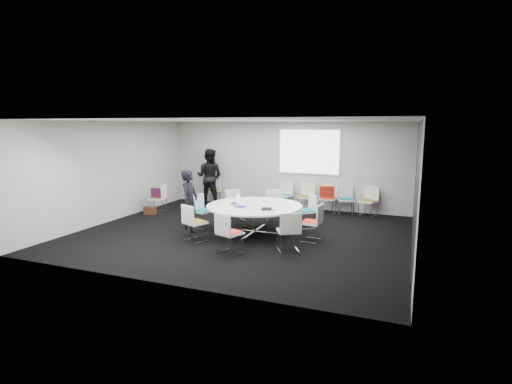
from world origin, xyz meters
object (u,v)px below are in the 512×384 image
(chair_back_b, at_px, (306,202))
(laptop, at_px, (236,203))
(chair_ring_e, at_px, (203,217))
(chair_ring_b, at_px, (306,217))
(chair_back_c, at_px, (328,204))
(chair_spare_left, at_px, (158,204))
(person_back, at_px, (209,177))
(maroon_bag, at_px, (157,193))
(cup, at_px, (265,201))
(chair_back_e, at_px, (368,207))
(chair_ring_d, at_px, (236,211))
(chair_person_back, at_px, (212,196))
(chair_ring_h, at_px, (289,239))
(chair_back_a, at_px, (284,201))
(chair_ring_g, at_px, (230,241))
(person_main, at_px, (190,202))
(brown_bag, at_px, (150,211))
(chair_ring_a, at_px, (312,230))
(chair_back_d, at_px, (346,205))
(conference_table, at_px, (254,212))
(chair_ring_c, at_px, (274,212))
(chair_ring_f, at_px, (195,230))

(chair_back_b, bearing_deg, laptop, 71.28)
(chair_ring_e, bearing_deg, chair_ring_b, 127.12)
(chair_back_c, distance_m, chair_spare_left, 5.28)
(person_back, height_order, maroon_bag, person_back)
(person_back, bearing_deg, chair_ring_b, 149.16)
(cup, relative_size, maroon_bag, 0.22)
(chair_back_e, bearing_deg, chair_ring_d, 51.21)
(chair_spare_left, relative_size, chair_person_back, 1.00)
(chair_ring_h, relative_size, chair_back_b, 1.00)
(chair_back_a, height_order, chair_back_e, same)
(chair_ring_b, relative_size, chair_ring_d, 1.00)
(chair_ring_e, relative_size, chair_ring_g, 1.00)
(chair_ring_e, bearing_deg, chair_ring_g, 58.25)
(cup, bearing_deg, chair_ring_d, 148.65)
(person_main, bearing_deg, brown_bag, 51.23)
(chair_back_e, bearing_deg, chair_ring_g, 84.65)
(chair_back_b, bearing_deg, brown_bag, 27.31)
(chair_ring_h, bearing_deg, cup, 97.03)
(chair_ring_d, relative_size, maroon_bag, 2.20)
(chair_ring_a, bearing_deg, brown_bag, 84.67)
(chair_ring_d, height_order, cup, chair_ring_d)
(chair_ring_g, bearing_deg, maroon_bag, 164.22)
(cup, xyz_separation_m, brown_bag, (-3.89, 0.45, -0.66))
(chair_ring_a, distance_m, chair_back_d, 3.23)
(laptop, bearing_deg, chair_person_back, 33.69)
(conference_table, height_order, chair_back_c, chair_back_c)
(chair_ring_g, xyz_separation_m, cup, (0.03, 2.06, 0.50))
(chair_spare_left, bearing_deg, chair_ring_b, -106.68)
(chair_ring_b, bearing_deg, chair_back_d, -60.78)
(chair_ring_e, distance_m, chair_back_b, 3.66)
(chair_back_a, xyz_separation_m, chair_back_e, (2.64, -0.01, 0.00))
(person_main, bearing_deg, maroon_bag, 44.87)
(chair_ring_c, height_order, brown_bag, chair_ring_c)
(laptop, bearing_deg, maroon_bag, 66.47)
(conference_table, bearing_deg, maroon_bag, 162.06)
(chair_ring_c, bearing_deg, chair_person_back, -46.88)
(chair_ring_d, xyz_separation_m, chair_back_a, (0.79, 2.02, 0.00))
(chair_ring_f, xyz_separation_m, chair_ring_g, (1.15, -0.54, 0.00))
(conference_table, bearing_deg, cup, 73.71)
(chair_ring_f, xyz_separation_m, chair_back_c, (2.28, 4.22, 0.00))
(chair_ring_c, xyz_separation_m, chair_ring_h, (1.18, -2.46, 0.00))
(chair_ring_g, relative_size, chair_back_e, 1.00)
(chair_spare_left, height_order, maroon_bag, chair_spare_left)
(chair_ring_d, height_order, chair_back_a, same)
(chair_ring_a, relative_size, chair_ring_f, 1.00)
(conference_table, xyz_separation_m, person_main, (-1.48, -0.61, 0.25))
(brown_bag, bearing_deg, person_back, 65.53)
(conference_table, bearing_deg, chair_ring_h, -40.44)
(chair_ring_b, height_order, chair_back_c, same)
(chair_ring_d, relative_size, chair_ring_f, 1.00)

